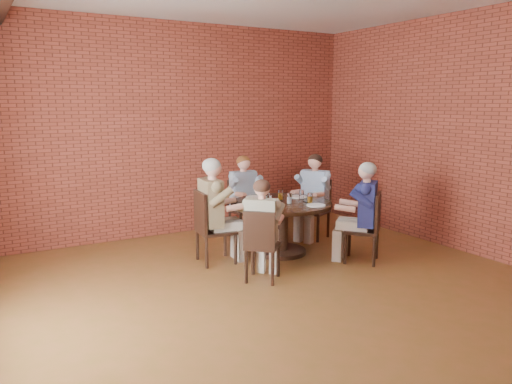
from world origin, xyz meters
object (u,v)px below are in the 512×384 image
diner_e (363,213)px  chair_c (209,225)px  diner_d (263,230)px  dining_table (281,217)px  diner_b (245,197)px  chair_b (242,206)px  chair_d (261,243)px  smartphone (308,202)px  diner_a (313,197)px  chair_e (369,225)px  diner_c (216,211)px  chair_a (315,206)px

diner_e → chair_c: bearing=-69.3°
diner_d → diner_e: size_ratio=0.92×
dining_table → diner_b: size_ratio=1.09×
chair_b → chair_c: bearing=-137.6°
chair_d → smartphone: bearing=-106.1°
diner_a → diner_d: (-1.68, -1.25, -0.05)m
chair_c → diner_b: bearing=-42.7°
dining_table → chair_e: 1.23m
diner_b → diner_e: (0.77, -1.89, 0.02)m
chair_b → diner_e: bearing=-69.7°
diner_a → chair_d: size_ratio=1.51×
smartphone → diner_c: bearing=165.2°
dining_table → chair_b: size_ratio=1.55×
chair_b → chair_a: bearing=-33.8°
chair_a → diner_a: bearing=-90.0°
dining_table → chair_e: size_ratio=1.51×
chair_c → chair_e: bearing=-112.7°
chair_a → diner_e: (-0.22, -1.33, 0.17)m
chair_b → diner_a: bearing=-37.6°
chair_c → diner_e: (1.82, -0.97, 0.15)m
chair_d → chair_a: bearing=-99.1°
diner_c → chair_d: size_ratio=1.59×
diner_b → diner_c: diner_c is taller
chair_b → diner_c: bearing=-134.5°
chair_a → diner_e: 1.36m
dining_table → smartphone: smartphone is taller
diner_b → diner_e: diner_e is taller
diner_b → smartphone: size_ratio=8.73×
chair_e → smartphone: size_ratio=6.34×
diner_a → diner_c: diner_c is taller
chair_d → smartphone: 1.37m
diner_d → chair_c: bearing=-28.7°
diner_a → chair_b: diner_a is taller
diner_a → diner_c: 1.89m
chair_b → diner_e: 2.12m
diner_a → diner_b: diner_a is taller
diner_d → diner_a: bearing=-99.0°
diner_c → chair_e: size_ratio=1.49×
chair_a → diner_e: size_ratio=0.69×
chair_e → diner_c: bearing=-71.2°
chair_a → chair_d: (-1.81, -1.34, -0.02)m
diner_e → smartphone: bearing=-98.5°
diner_a → chair_d: (-1.73, -1.30, -0.18)m
chair_c → smartphone: (1.40, -0.32, 0.23)m
chair_a → diner_b: 1.14m
diner_c → chair_a: bearing=-72.9°
diner_b → chair_c: 1.40m
diner_d → chair_e: bearing=-139.7°
diner_a → diner_d: size_ratio=1.08×
diner_a → diner_e: 1.30m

